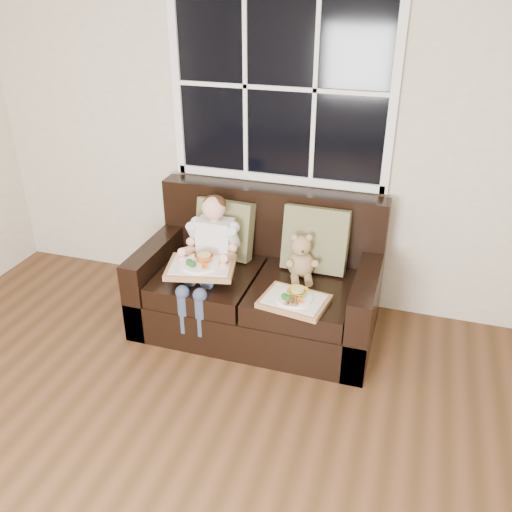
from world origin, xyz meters
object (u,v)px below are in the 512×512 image
(teddy_bear, at_px, (301,259))
(child, at_px, (210,248))
(tray_right, at_px, (294,300))
(tray_left, at_px, (201,266))
(loveseat, at_px, (260,287))

(teddy_bear, bearing_deg, child, 173.49)
(teddy_bear, bearing_deg, tray_right, -99.93)
(tray_left, bearing_deg, child, 75.22)
(teddy_bear, height_order, tray_right, teddy_bear)
(child, xyz_separation_m, teddy_bear, (0.63, 0.12, -0.05))
(teddy_bear, xyz_separation_m, tray_right, (0.05, -0.37, -0.10))
(loveseat, relative_size, child, 2.04)
(child, height_order, teddy_bear, child)
(loveseat, xyz_separation_m, teddy_bear, (0.30, 0.01, 0.27))
(tray_left, xyz_separation_m, tray_right, (0.68, -0.07, -0.10))
(child, distance_m, tray_left, 0.18)
(child, relative_size, tray_right, 1.79)
(teddy_bear, bearing_deg, tray_left, -172.89)
(teddy_bear, distance_m, tray_right, 0.38)
(loveseat, height_order, tray_left, loveseat)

